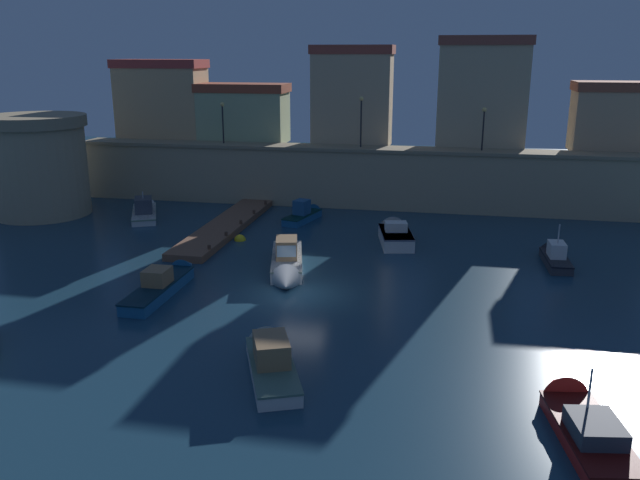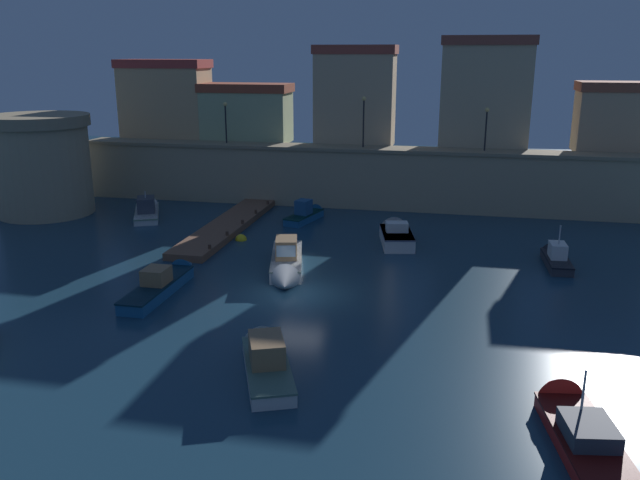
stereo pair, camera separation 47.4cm
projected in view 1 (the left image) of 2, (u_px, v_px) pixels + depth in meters
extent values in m
plane|color=#19384C|center=(299.00, 294.00, 32.99)|extent=(112.45, 112.45, 0.00)
cube|color=tan|center=(357.00, 178.00, 51.15)|extent=(45.45, 2.41, 4.45)
cube|color=gray|center=(358.00, 148.00, 50.50)|extent=(45.45, 2.71, 0.24)
cube|color=tan|center=(162.00, 104.00, 55.75)|extent=(7.28, 3.44, 6.00)
cube|color=#B53C35|center=(159.00, 64.00, 54.83)|extent=(7.57, 3.58, 0.70)
cube|color=#AAB784|center=(243.00, 117.00, 54.57)|extent=(7.22, 3.30, 4.10)
cube|color=#9F442C|center=(243.00, 88.00, 53.91)|extent=(7.51, 3.44, 0.70)
cube|color=tan|center=(352.00, 100.00, 52.30)|extent=(6.23, 3.07, 7.14)
cube|color=#A24435|center=(353.00, 49.00, 51.21)|extent=(6.48, 3.20, 0.70)
cube|color=tan|center=(481.00, 97.00, 51.62)|extent=(6.67, 5.90, 7.79)
cube|color=brown|center=(485.00, 41.00, 50.44)|extent=(6.94, 6.14, 0.70)
cube|color=tan|center=(613.00, 122.00, 49.06)|extent=(5.89, 3.43, 4.50)
cube|color=#994D35|center=(617.00, 86.00, 48.34)|extent=(6.12, 3.56, 0.70)
cylinder|color=tan|center=(39.00, 171.00, 48.29)|extent=(6.85, 6.85, 6.56)
cylinder|color=gray|center=(33.00, 121.00, 47.27)|extent=(7.40, 7.40, 0.80)
cube|color=brown|center=(226.00, 226.00, 44.92)|extent=(2.46, 15.17, 0.44)
cylinder|color=#503425|center=(266.00, 206.00, 50.39)|extent=(0.20, 0.20, 0.70)
cylinder|color=#503425|center=(254.00, 215.00, 47.53)|extent=(0.20, 0.20, 0.70)
cylinder|color=#503425|center=(241.00, 225.00, 44.67)|extent=(0.20, 0.20, 0.70)
cylinder|color=#503425|center=(226.00, 237.00, 41.81)|extent=(0.20, 0.20, 0.70)
cylinder|color=#503425|center=(209.00, 251.00, 38.96)|extent=(0.20, 0.20, 0.70)
cylinder|color=black|center=(223.00, 125.00, 52.13)|extent=(0.12, 0.12, 2.92)
sphere|color=#F9D172|center=(222.00, 104.00, 51.69)|extent=(0.32, 0.32, 0.32)
cylinder|color=black|center=(361.00, 124.00, 49.94)|extent=(0.12, 0.12, 3.52)
sphere|color=#F9D172|center=(361.00, 99.00, 49.41)|extent=(0.32, 0.32, 0.32)
cylinder|color=black|center=(483.00, 131.00, 48.30)|extent=(0.12, 0.12, 2.85)
sphere|color=#F9D172|center=(484.00, 110.00, 47.86)|extent=(0.32, 0.32, 0.32)
cube|color=silver|center=(144.00, 214.00, 48.14)|extent=(3.78, 5.61, 0.48)
cone|color=silver|center=(145.00, 204.00, 51.27)|extent=(2.01, 1.93, 1.57)
cube|color=slate|center=(144.00, 212.00, 48.08)|extent=(3.86, 5.72, 0.08)
cube|color=#333842|center=(143.00, 205.00, 47.69)|extent=(1.88, 2.19, 1.05)
cylinder|color=#B2B2B7|center=(143.00, 202.00, 47.51)|extent=(0.08, 0.08, 1.55)
cube|color=silver|center=(272.00, 370.00, 24.48)|extent=(3.29, 5.11, 0.58)
cone|color=silver|center=(264.00, 336.00, 27.38)|extent=(1.89, 1.83, 1.49)
cube|color=#49675A|center=(272.00, 364.00, 24.41)|extent=(3.36, 5.21, 0.08)
cube|color=olive|center=(271.00, 349.00, 24.44)|extent=(1.86, 2.20, 0.93)
cube|color=#99B7C6|center=(269.00, 338.00, 25.31)|extent=(1.06, 0.48, 0.56)
cube|color=#333338|center=(556.00, 261.00, 37.36)|extent=(1.39, 3.92, 0.51)
cone|color=#333338|center=(548.00, 249.00, 39.67)|extent=(1.19, 1.14, 1.14)
cube|color=black|center=(556.00, 257.00, 37.31)|extent=(1.42, 4.00, 0.08)
cube|color=silver|center=(557.00, 249.00, 37.21)|extent=(0.94, 1.39, 0.84)
cube|color=#99B7C6|center=(554.00, 245.00, 37.84)|extent=(0.78, 0.10, 0.50)
cylinder|color=#B2B2B7|center=(558.00, 241.00, 36.94)|extent=(0.08, 0.08, 1.93)
cube|color=#195689|center=(302.00, 217.00, 47.08)|extent=(2.18, 4.14, 0.55)
cone|color=#195689|center=(317.00, 210.00, 49.23)|extent=(1.41, 1.37, 1.18)
cube|color=#093030|center=(302.00, 214.00, 47.01)|extent=(2.23, 4.22, 0.08)
cube|color=navy|center=(302.00, 207.00, 46.80)|extent=(1.18, 1.29, 1.02)
cube|color=#99B7C6|center=(305.00, 205.00, 47.26)|extent=(0.84, 0.27, 0.61)
cube|color=silver|center=(287.00, 261.00, 36.94)|extent=(2.96, 6.06, 0.72)
cone|color=silver|center=(286.00, 283.00, 33.51)|extent=(1.85, 1.73, 1.57)
cube|color=slate|center=(287.00, 256.00, 36.85)|extent=(3.02, 6.18, 0.08)
cube|color=olive|center=(287.00, 248.00, 36.40)|extent=(1.53, 1.94, 1.08)
cube|color=#99B7C6|center=(286.00, 251.00, 35.56)|extent=(1.04, 0.30, 0.65)
cube|color=silver|center=(396.00, 238.00, 41.38)|extent=(2.63, 4.32, 0.84)
cone|color=silver|center=(391.00, 227.00, 43.81)|extent=(1.95, 1.46, 1.76)
cube|color=#4D546A|center=(396.00, 232.00, 41.27)|extent=(2.68, 4.41, 0.08)
cube|color=silver|center=(396.00, 227.00, 41.27)|extent=(1.52, 1.18, 0.59)
cube|color=#99B7C6|center=(395.00, 224.00, 41.70)|extent=(1.21, 0.31, 0.35)
cube|color=red|center=(589.00, 437.00, 20.30)|extent=(2.45, 4.96, 0.51)
cone|color=red|center=(559.00, 389.00, 23.17)|extent=(1.82, 1.57, 1.62)
cube|color=#4B0D0B|center=(590.00, 431.00, 20.24)|extent=(2.50, 5.06, 0.08)
cube|color=#333842|center=(595.00, 428.00, 19.82)|extent=(1.70, 2.01, 0.54)
cube|color=#99B7C6|center=(585.00, 411.00, 20.68)|extent=(1.28, 0.27, 0.32)
cylinder|color=#B2B2B7|center=(589.00, 396.00, 20.35)|extent=(0.08, 0.08, 1.89)
cube|color=#195689|center=(159.00, 290.00, 32.67)|extent=(1.39, 5.96, 0.63)
cone|color=#195689|center=(187.00, 267.00, 36.08)|extent=(1.31, 1.40, 1.31)
cube|color=#092432|center=(158.00, 284.00, 32.59)|extent=(1.42, 6.08, 0.08)
cube|color=olive|center=(157.00, 276.00, 32.42)|extent=(1.15, 1.34, 0.80)
sphere|color=yellow|center=(240.00, 240.00, 42.37)|extent=(0.76, 0.76, 0.76)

